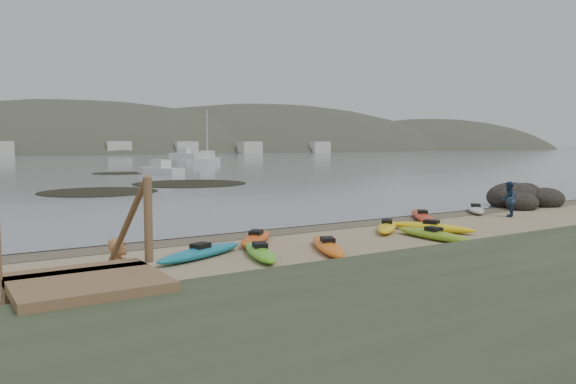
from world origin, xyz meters
TOP-DOWN VIEW (x-y plane):
  - ground at (0.00, 0.00)m, footprint 600.00×600.00m
  - wet_sand at (0.00, -0.30)m, footprint 60.00×60.00m
  - stairs at (-11.00, -11.62)m, footprint 1.50×2.70m
  - kayaks at (-0.28, -3.60)m, footprint 22.05×8.50m
  - person_west at (-9.57, -9.45)m, footprint 0.79×0.78m
  - person_east at (10.75, -2.62)m, footprint 1.03×0.97m
  - rock_cluster at (15.56, -0.09)m, footprint 5.07×3.69m
  - kelp_mats at (3.35, 27.74)m, footprint 17.62×31.00m
  - moored_boats at (4.25, 79.88)m, footprint 91.39×77.85m
  - far_hills at (39.38, 193.97)m, footprint 550.00×135.00m
  - far_town at (6.00, 145.00)m, footprint 199.00×5.00m

SIDE VIEW (x-z plane):
  - far_hills at x=39.38m, z-range -55.93..24.07m
  - ground at x=0.00m, z-range 0.00..0.00m
  - wet_sand at x=0.00m, z-range 0.00..0.00m
  - kelp_mats at x=3.35m, z-range 0.01..0.05m
  - kayaks at x=-0.28m, z-range 0.00..0.34m
  - rock_cluster at x=15.56m, z-range -0.59..1.02m
  - moored_boats at x=4.25m, z-range -0.04..1.16m
  - person_east at x=10.75m, z-range 0.00..1.69m
  - person_west at x=-9.57m, z-range 0.00..1.84m
  - stairs at x=-11.00m, z-range 0.00..2.10m
  - far_town at x=6.00m, z-range 0.00..4.00m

